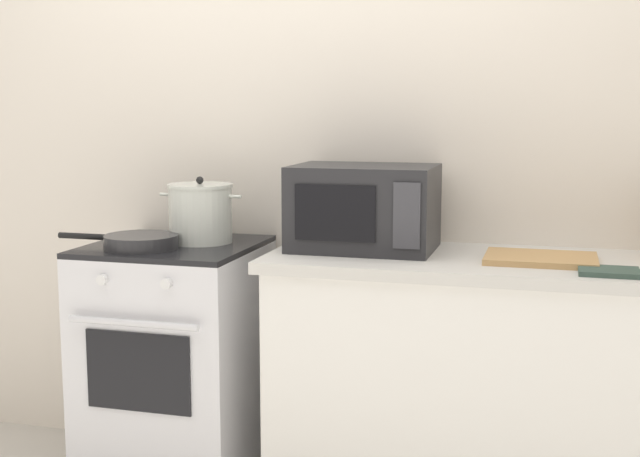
% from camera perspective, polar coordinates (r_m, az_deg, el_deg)
% --- Properties ---
extents(back_wall, '(4.40, 0.10, 2.50)m').
position_cam_1_polar(back_wall, '(3.30, 3.16, 5.14)').
color(back_wall, silver).
rests_on(back_wall, ground_plane).
extents(lower_cabinet_right, '(1.64, 0.56, 0.88)m').
position_cam_1_polar(lower_cabinet_right, '(3.04, 12.87, -10.98)').
color(lower_cabinet_right, white).
rests_on(lower_cabinet_right, ground_plane).
extents(countertop_right, '(1.70, 0.60, 0.04)m').
position_cam_1_polar(countertop_right, '(2.92, 13.17, -2.42)').
color(countertop_right, beige).
rests_on(countertop_right, lower_cabinet_right).
extents(stove, '(0.60, 0.64, 0.92)m').
position_cam_1_polar(stove, '(3.30, -9.62, -8.91)').
color(stove, silver).
rests_on(stove, ground_plane).
extents(stock_pot, '(0.32, 0.24, 0.25)m').
position_cam_1_polar(stock_pot, '(3.20, -8.02, 1.03)').
color(stock_pot, silver).
rests_on(stock_pot, stove).
extents(frying_pan, '(0.47, 0.27, 0.05)m').
position_cam_1_polar(frying_pan, '(3.11, -12.00, -0.86)').
color(frying_pan, '#28282B').
rests_on(frying_pan, stove).
extents(microwave, '(0.50, 0.37, 0.30)m').
position_cam_1_polar(microwave, '(3.02, 2.98, 1.42)').
color(microwave, '#232326').
rests_on(microwave, countertop_right).
extents(cutting_board, '(0.36, 0.26, 0.02)m').
position_cam_1_polar(cutting_board, '(2.89, 14.59, -1.96)').
color(cutting_board, tan).
rests_on(cutting_board, countertop_right).
extents(oven_mitt, '(0.18, 0.14, 0.02)m').
position_cam_1_polar(oven_mitt, '(2.74, 18.82, -2.75)').
color(oven_mitt, '#384C42').
rests_on(oven_mitt, countertop_right).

